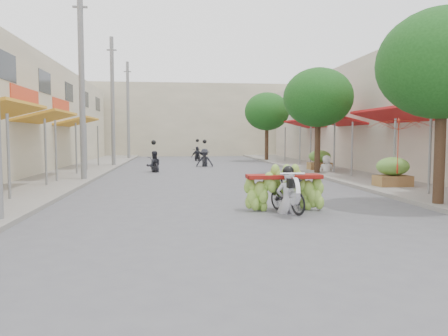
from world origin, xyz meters
TOP-DOWN VIEW (x-y plane):
  - ground at (0.00, 0.00)m, footprint 120.00×120.00m
  - sidewalk_left at (-7.00, 15.00)m, footprint 4.00×60.00m
  - sidewalk_right at (7.00, 15.00)m, footprint 4.00×60.00m
  - shophouse_row_right at (11.99, 14.00)m, footprint 9.77×40.00m
  - far_building at (0.00, 38.00)m, footprint 20.00×6.00m
  - utility_pole_mid at (-5.40, 12.00)m, footprint 0.60×0.24m
  - utility_pole_far at (-5.40, 21.00)m, footprint 0.60×0.24m
  - utility_pole_back at (-5.40, 30.00)m, footprint 0.60×0.24m
  - street_tree_near at (5.40, 4.00)m, footprint 3.40×3.40m
  - street_tree_mid at (5.40, 14.00)m, footprint 3.40×3.40m
  - street_tree_far at (5.40, 26.00)m, footprint 3.40×3.40m
  - produce_crate_mid at (6.20, 8.00)m, footprint 1.20×0.88m
  - produce_crate_far at (6.20, 16.00)m, footprint 1.20×0.88m
  - banana_motorbike at (1.20, 3.85)m, footprint 2.20×1.77m
  - market_umbrella at (6.08, 7.39)m, footprint 2.56×2.56m
  - pedestrian at (6.14, 14.72)m, footprint 0.84×0.52m
  - bg_motorbike_a at (-2.71, 16.71)m, footprint 0.89×1.49m
  - bg_motorbike_b at (0.28, 20.59)m, footprint 1.12×1.69m
  - bg_motorbike_c at (0.16, 27.14)m, footprint 1.04×1.66m

SIDE VIEW (x-z plane):
  - ground at x=0.00m, z-range 0.00..0.00m
  - sidewalk_left at x=-7.00m, z-range 0.00..0.12m
  - sidewalk_right at x=7.00m, z-range 0.00..0.12m
  - banana_motorbike at x=1.20m, z-range -0.31..1.65m
  - produce_crate_mid at x=6.20m, z-range 0.13..1.29m
  - produce_crate_far at x=6.20m, z-range 0.13..1.29m
  - bg_motorbike_a at x=-2.71m, z-range -0.19..1.76m
  - bg_motorbike_c at x=0.16m, z-range -0.18..1.77m
  - bg_motorbike_b at x=0.28m, z-range -0.12..1.83m
  - pedestrian at x=6.14m, z-range 0.12..1.77m
  - market_umbrella at x=6.08m, z-range 1.60..3.56m
  - shophouse_row_right at x=11.99m, z-range 0.00..6.00m
  - far_building at x=0.00m, z-range 0.00..7.00m
  - street_tree_near at x=5.40m, z-range 1.16..6.41m
  - street_tree_mid at x=5.40m, z-range 1.16..6.41m
  - street_tree_far at x=5.40m, z-range 1.16..6.41m
  - utility_pole_mid at x=-5.40m, z-range 0.03..8.03m
  - utility_pole_far at x=-5.40m, z-range 0.03..8.03m
  - utility_pole_back at x=-5.40m, z-range 0.03..8.03m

